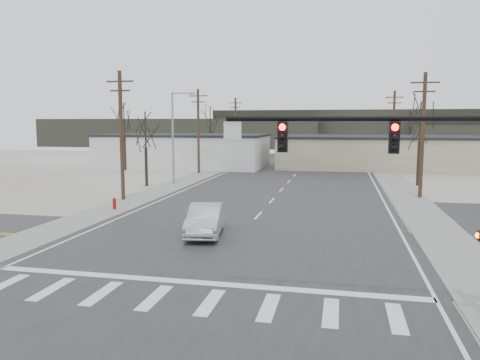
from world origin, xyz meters
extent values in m
plane|color=silver|center=(0.00, 0.00, 0.00)|extent=(140.00, 140.00, 0.00)
cube|color=#252527|center=(0.00, 15.00, 0.02)|extent=(18.00, 110.00, 0.05)
cube|color=#252527|center=(0.00, 0.00, 0.02)|extent=(90.00, 10.00, 0.04)
cube|color=gray|center=(-10.60, 20.00, 0.03)|extent=(3.00, 90.00, 0.06)
cube|color=gray|center=(10.60, 20.00, 0.03)|extent=(3.00, 90.00, 0.06)
cylinder|color=black|center=(5.60, -6.20, 6.20)|extent=(8.40, 0.18, 0.18)
cube|color=black|center=(6.80, -6.20, 5.60)|extent=(0.32, 0.30, 1.00)
cube|color=black|center=(3.30, -6.20, 5.60)|extent=(0.32, 0.30, 1.00)
sphere|color=#FF0C05|center=(6.80, -6.37, 5.92)|extent=(0.22, 0.22, 0.22)
sphere|color=#FF0C05|center=(3.30, -6.37, 5.92)|extent=(0.22, 0.22, 0.22)
cube|color=silver|center=(1.60, -6.20, 5.80)|extent=(0.60, 0.04, 0.60)
sphere|color=#FF5905|center=(9.40, -6.20, 2.60)|extent=(0.18, 0.18, 0.18)
cylinder|color=#A50C0C|center=(-10.20, 8.00, 0.35)|extent=(0.24, 0.24, 0.70)
sphere|color=#A50C0C|center=(-10.20, 8.00, 0.75)|extent=(0.24, 0.24, 0.24)
cube|color=silver|center=(-16.00, 40.00, 2.10)|extent=(22.00, 12.00, 4.20)
cube|color=black|center=(-16.00, 40.00, 4.35)|extent=(22.30, 12.30, 0.30)
cube|color=beige|center=(10.00, 44.00, 2.00)|extent=(26.00, 14.00, 4.00)
cube|color=black|center=(10.00, 44.00, 4.15)|extent=(26.30, 14.30, 0.30)
cylinder|color=#442F1F|center=(-11.50, 12.00, 5.00)|extent=(0.30, 0.30, 10.00)
cube|color=#442F1F|center=(-11.50, 12.00, 9.20)|extent=(2.20, 0.12, 0.12)
cube|color=#442F1F|center=(-11.50, 12.00, 8.50)|extent=(1.60, 0.12, 0.12)
cylinder|color=#442F1F|center=(-11.50, 32.00, 5.00)|extent=(0.30, 0.30, 10.00)
cube|color=#442F1F|center=(-11.50, 32.00, 9.20)|extent=(2.20, 0.12, 0.12)
cube|color=#442F1F|center=(-11.50, 32.00, 8.50)|extent=(1.60, 0.12, 0.12)
cylinder|color=#442F1F|center=(-11.50, 52.00, 5.00)|extent=(0.30, 0.30, 10.00)
cube|color=#442F1F|center=(-11.50, 52.00, 9.20)|extent=(2.20, 0.12, 0.12)
cube|color=#442F1F|center=(-11.50, 52.00, 8.50)|extent=(1.60, 0.12, 0.12)
cylinder|color=#442F1F|center=(11.50, 18.00, 5.00)|extent=(0.30, 0.30, 10.00)
cube|color=#442F1F|center=(11.50, 18.00, 9.20)|extent=(2.20, 0.12, 0.12)
cube|color=#442F1F|center=(11.50, 18.00, 8.50)|extent=(1.60, 0.12, 0.12)
cylinder|color=#442F1F|center=(11.50, 40.00, 5.00)|extent=(0.30, 0.30, 10.00)
cube|color=#442F1F|center=(11.50, 40.00, 9.20)|extent=(2.20, 0.12, 0.12)
cube|color=#442F1F|center=(11.50, 40.00, 8.50)|extent=(1.60, 0.12, 0.12)
cylinder|color=gray|center=(-11.00, 22.00, 4.50)|extent=(0.20, 0.20, 9.00)
cylinder|color=gray|center=(-10.00, 22.00, 8.90)|extent=(2.00, 0.12, 0.12)
cube|color=gray|center=(-9.00, 22.00, 8.85)|extent=(0.60, 0.25, 0.18)
cylinder|color=#2F251D|center=(-13.00, 20.00, 1.88)|extent=(0.28, 0.28, 3.75)
cylinder|color=#2F251D|center=(-13.00, 20.00, 5.25)|extent=(0.14, 0.14, 3.75)
cylinder|color=#2F251D|center=(12.50, 26.00, 2.12)|extent=(0.28, 0.28, 4.25)
cylinder|color=#2F251D|center=(12.50, 26.00, 5.95)|extent=(0.14, 0.14, 4.25)
cylinder|color=#2F251D|center=(-14.00, 46.00, 2.25)|extent=(0.28, 0.28, 4.50)
cylinder|color=#2F251D|center=(-14.00, 46.00, 6.30)|extent=(0.14, 0.14, 4.50)
cylinder|color=#2F251D|center=(15.00, 52.00, 2.00)|extent=(0.28, 0.28, 4.00)
cylinder|color=#2F251D|center=(15.00, 52.00, 5.60)|extent=(0.14, 0.14, 4.00)
cylinder|color=#2F251D|center=(-22.00, 34.00, 2.25)|extent=(0.28, 0.28, 4.50)
cylinder|color=#2F251D|center=(-22.00, 34.00, 6.30)|extent=(0.14, 0.14, 4.50)
cube|color=#333026|center=(-35.00, 92.00, 3.50)|extent=(70.00, 18.00, 7.00)
cube|color=#333026|center=(15.00, 96.00, 4.50)|extent=(80.00, 18.00, 9.00)
imported|color=#9EA4A8|center=(-1.90, 2.30, 0.86)|extent=(2.48, 5.14, 1.62)
imported|color=black|center=(1.13, 45.07, 0.74)|extent=(2.28, 4.89, 1.38)
imported|color=black|center=(-3.29, 56.89, 0.69)|extent=(2.72, 4.08, 1.29)
camera|label=1|loc=(5.19, -21.57, 6.07)|focal=35.00mm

